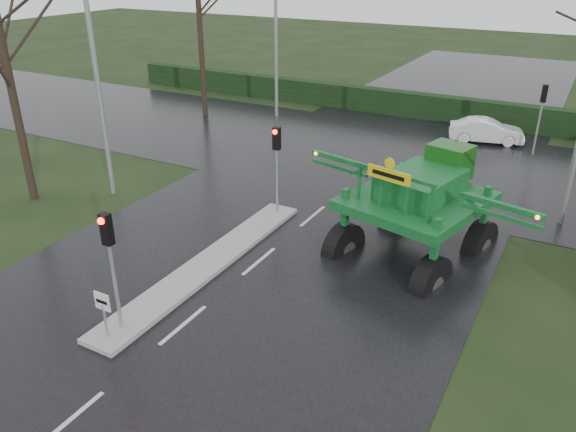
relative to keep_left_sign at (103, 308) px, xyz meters
The scene contains 14 objects.
ground 2.25m from the keep_left_sign, 49.10° to the left, with size 140.00×140.00×0.00m, color black.
road_main 11.62m from the keep_left_sign, 83.55° to the left, with size 14.00×80.00×0.02m, color black.
road_cross 17.58m from the keep_left_sign, 85.75° to the left, with size 80.00×12.00×0.02m, color black.
median_island 4.60m from the keep_left_sign, 90.00° to the left, with size 1.20×10.00×0.16m, color gray.
hedge_row 25.54m from the keep_left_sign, 87.08° to the left, with size 44.00×0.90×1.50m, color black.
keep_left_sign is the anchor object (origin of this frame).
traffic_signal_near 1.61m from the keep_left_sign, 90.00° to the left, with size 0.26×0.33×3.52m.
traffic_signal_mid 9.12m from the keep_left_sign, 90.00° to the left, with size 0.26×0.33×3.52m.
traffic_signal_far 22.93m from the keep_left_sign, 70.07° to the left, with size 0.26×0.33×3.52m.
street_light_left_near 11.32m from the keep_left_sign, 132.59° to the left, with size 3.85×0.30×10.00m.
street_light_left_far 23.11m from the keep_left_sign, 107.78° to the left, with size 3.85×0.30×10.00m.
tree_left_near 12.14m from the keep_left_sign, 150.44° to the left, with size 6.30×6.30×10.85m.
crop_sprayer 8.69m from the keep_left_sign, 66.35° to the left, with size 8.24×6.03×4.72m.
white_sedan 22.97m from the keep_left_sign, 76.72° to the left, with size 1.33×3.83×1.26m, color white.
Camera 1 is at (8.65, -9.73, 9.36)m, focal length 35.00 mm.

